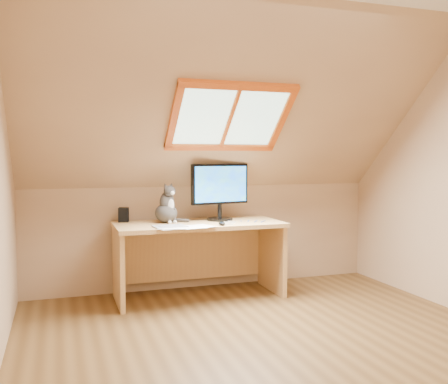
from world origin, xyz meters
name	(u,v)px	position (x,y,z in m)	size (l,w,h in m)	color
ground	(281,349)	(0.00, 0.00, 0.00)	(3.50, 3.50, 0.00)	brown
room_shell	(289,134)	(0.00, -0.09, 1.43)	(3.52, 3.52, 2.41)	tan
desk	(197,245)	(-0.18, 1.45, 0.48)	(1.52, 0.66, 0.69)	tan
monitor	(220,188)	(0.05, 1.46, 1.00)	(0.57, 0.24, 0.53)	black
cat	(167,208)	(-0.46, 1.46, 0.82)	(0.28, 0.30, 0.37)	#45403D
desk_speaker	(124,215)	(-0.82, 1.63, 0.76)	(0.09, 0.09, 0.13)	black
graphics_tablet	(170,226)	(-0.50, 1.16, 0.70)	(0.27, 0.19, 0.01)	#B2B2B7
mouse	(222,223)	(-0.04, 1.13, 0.71)	(0.06, 0.10, 0.03)	black
papers	(185,227)	(-0.37, 1.12, 0.69)	(0.35, 0.30, 0.01)	white
cables	(243,222)	(0.21, 1.26, 0.70)	(0.51, 0.26, 0.01)	silver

